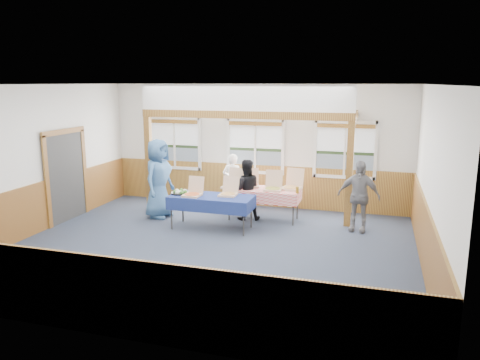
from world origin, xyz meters
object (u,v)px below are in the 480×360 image
(table_left, at_px, (211,198))
(woman_black, at_px, (246,190))
(table_right, at_px, (264,191))
(woman_white, at_px, (233,182))
(person_grey, at_px, (359,196))
(man_blue, at_px, (159,179))

(table_left, xyz_separation_m, woman_black, (0.53, 0.93, 0.03))
(table_right, bearing_deg, woman_black, -152.79)
(table_left, relative_size, woman_white, 1.39)
(table_left, bearing_deg, woman_black, 79.50)
(table_right, xyz_separation_m, person_grey, (2.21, -0.27, 0.10))
(table_right, height_order, woman_white, woman_white)
(woman_black, distance_m, man_blue, 2.13)
(person_grey, bearing_deg, man_blue, -167.43)
(woman_black, bearing_deg, woman_white, -72.96)
(table_right, distance_m, woman_black, 0.43)
(woman_white, bearing_deg, woman_black, 124.28)
(table_left, distance_m, man_blue, 1.65)
(man_blue, bearing_deg, person_grey, -80.23)
(woman_black, xyz_separation_m, man_blue, (-2.07, -0.41, 0.23))
(woman_black, height_order, man_blue, man_blue)
(table_left, xyz_separation_m, woman_white, (-0.05, 1.73, 0.03))
(woman_white, bearing_deg, table_right, 143.24)
(table_left, relative_size, person_grey, 1.28)
(woman_black, height_order, person_grey, person_grey)
(woman_black, xyz_separation_m, person_grey, (2.62, -0.17, 0.06))
(table_right, distance_m, man_blue, 2.55)
(man_blue, relative_size, person_grey, 1.21)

